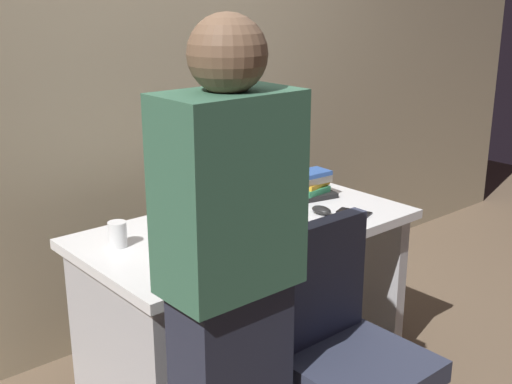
{
  "coord_description": "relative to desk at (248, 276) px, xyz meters",
  "views": [
    {
      "loc": [
        -1.65,
        -1.97,
        1.69
      ],
      "look_at": [
        0.0,
        -0.05,
        0.91
      ],
      "focal_mm": 45.7,
      "sensor_mm": 36.0,
      "label": 1
    }
  ],
  "objects": [
    {
      "name": "person_at_desk",
      "position": [
        -0.56,
        -0.58,
        0.32
      ],
      "size": [
        0.4,
        0.24,
        1.64
      ],
      "color": "#262838",
      "rests_on": "ground"
    },
    {
      "name": "monitor",
      "position": [
        0.05,
        0.21,
        0.49
      ],
      "size": [
        0.54,
        0.16,
        0.46
      ],
      "color": "silver",
      "rests_on": "desk"
    },
    {
      "name": "book_stack",
      "position": [
        0.46,
        0.09,
        0.3
      ],
      "size": [
        0.23,
        0.19,
        0.13
      ],
      "color": "black",
      "rests_on": "desk"
    },
    {
      "name": "ground_plane",
      "position": [
        0.0,
        0.0,
        -0.52
      ],
      "size": [
        9.0,
        9.0,
        0.0
      ],
      "primitive_type": "plane",
      "color": "brown"
    },
    {
      "name": "keyboard",
      "position": [
        0.0,
        -0.13,
        0.25
      ],
      "size": [
        0.43,
        0.13,
        0.02
      ],
      "primitive_type": "cube",
      "rotation": [
        0.0,
        0.0,
        -0.01
      ],
      "color": "white",
      "rests_on": "desk"
    },
    {
      "name": "cup_by_monitor",
      "position": [
        -0.54,
        0.13,
        0.29
      ],
      "size": [
        0.07,
        0.07,
        0.1
      ],
      "primitive_type": "cylinder",
      "color": "silver",
      "rests_on": "desk"
    },
    {
      "name": "wall_back",
      "position": [
        0.0,
        0.78,
        0.98
      ],
      "size": [
        6.4,
        0.1,
        3.0
      ],
      "primitive_type": "cube",
      "color": "tan",
      "rests_on": "ground"
    },
    {
      "name": "cup_near_keyboard",
      "position": [
        -0.42,
        -0.05,
        0.29
      ],
      "size": [
        0.07,
        0.07,
        0.1
      ],
      "primitive_type": "cylinder",
      "color": "white",
      "rests_on": "desk"
    },
    {
      "name": "mouse",
      "position": [
        0.32,
        -0.11,
        0.26
      ],
      "size": [
        0.06,
        0.1,
        0.03
      ],
      "primitive_type": "ellipsoid",
      "color": "black",
      "rests_on": "desk"
    },
    {
      "name": "office_chair",
      "position": [
        -0.12,
        -0.67,
        -0.09
      ],
      "size": [
        0.52,
        0.52,
        0.94
      ],
      "color": "black",
      "rests_on": "ground"
    },
    {
      "name": "desk",
      "position": [
        0.0,
        0.0,
        0.0
      ],
      "size": [
        1.42,
        0.74,
        0.76
      ],
      "color": "white",
      "rests_on": "ground"
    },
    {
      "name": "cell_phone",
      "position": [
        0.44,
        -0.2,
        0.24
      ],
      "size": [
        0.11,
        0.16,
        0.01
      ],
      "primitive_type": "cube",
      "rotation": [
        0.0,
        0.0,
        0.34
      ],
      "color": "black",
      "rests_on": "desk"
    }
  ]
}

